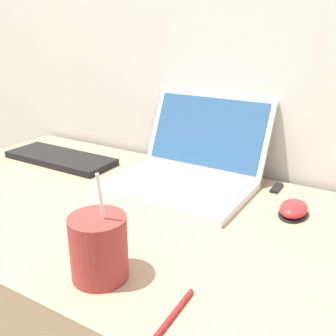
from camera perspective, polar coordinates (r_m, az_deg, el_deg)
desk at (r=1.17m, az=-5.74°, el=-22.27°), size 1.26×0.70×0.76m
laptop at (r=1.06m, az=3.00°, el=0.09°), size 0.36×0.35×0.22m
drink_cup at (r=0.69m, az=-10.01°, el=-11.15°), size 0.10×0.10×0.20m
computer_mouse at (r=0.95m, az=17.75°, el=-5.74°), size 0.06×0.09×0.03m
external_keyboard at (r=1.29m, az=-15.34°, el=1.38°), size 0.36×0.14×0.02m
usb_stick at (r=1.08m, az=15.48°, el=-2.83°), size 0.02×0.06×0.01m
pen at (r=0.62m, az=-0.05°, el=-21.41°), size 0.02×0.16×0.01m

